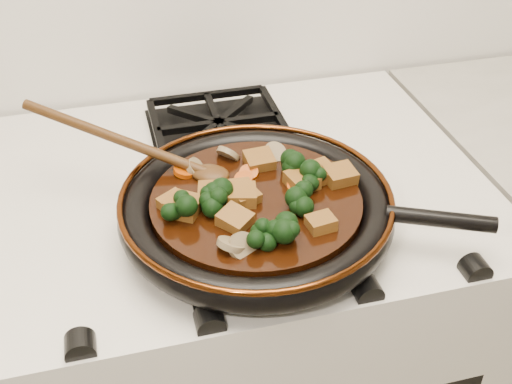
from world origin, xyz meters
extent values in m
cube|color=beige|center=(0.00, 1.69, 0.45)|extent=(0.76, 0.60, 0.90)
cylinder|color=black|center=(0.00, 1.56, 0.93)|extent=(0.35, 0.35, 0.01)
torus|color=black|center=(0.00, 1.56, 0.94)|extent=(0.37, 0.37, 0.04)
torus|color=#48200A|center=(0.00, 1.56, 0.96)|extent=(0.37, 0.37, 0.01)
cylinder|color=black|center=(0.22, 1.46, 0.96)|extent=(0.14, 0.08, 0.02)
cylinder|color=black|center=(0.00, 1.56, 0.95)|extent=(0.29, 0.29, 0.02)
cube|color=brown|center=(-0.02, 1.57, 0.97)|extent=(0.03, 0.04, 0.03)
cube|color=brown|center=(0.12, 1.57, 0.97)|extent=(0.05, 0.04, 0.03)
cube|color=brown|center=(-0.02, 1.56, 0.97)|extent=(0.05, 0.05, 0.02)
cube|color=brown|center=(-0.06, 1.58, 0.97)|extent=(0.04, 0.05, 0.02)
cube|color=brown|center=(0.10, 1.59, 0.97)|extent=(0.05, 0.05, 0.02)
cube|color=brown|center=(-0.04, 1.51, 0.97)|extent=(0.05, 0.05, 0.03)
cube|color=brown|center=(-0.11, 1.57, 0.97)|extent=(0.05, 0.05, 0.02)
cube|color=brown|center=(-0.02, 1.56, 0.97)|extent=(0.05, 0.05, 0.02)
cube|color=brown|center=(-0.10, 1.56, 0.97)|extent=(0.06, 0.06, 0.03)
cube|color=brown|center=(0.02, 1.64, 0.97)|extent=(0.04, 0.04, 0.03)
cube|color=brown|center=(0.06, 1.57, 0.97)|extent=(0.05, 0.05, 0.02)
cube|color=brown|center=(0.06, 1.48, 0.97)|extent=(0.04, 0.03, 0.02)
cylinder|color=#A93A04|center=(-0.01, 1.60, 0.96)|extent=(0.03, 0.03, 0.02)
cylinder|color=#A93A04|center=(-0.06, 1.57, 0.96)|extent=(0.03, 0.03, 0.02)
cylinder|color=#A93A04|center=(-0.09, 1.64, 0.96)|extent=(0.03, 0.03, 0.01)
cylinder|color=#A93A04|center=(0.00, 1.62, 0.96)|extent=(0.03, 0.03, 0.02)
cylinder|color=#A93A04|center=(0.06, 1.57, 0.96)|extent=(0.03, 0.03, 0.02)
cylinder|color=olive|center=(-0.06, 1.47, 0.97)|extent=(0.05, 0.05, 0.02)
cylinder|color=olive|center=(0.05, 1.65, 0.97)|extent=(0.04, 0.04, 0.02)
cylinder|color=olive|center=(-0.07, 1.64, 0.97)|extent=(0.04, 0.04, 0.03)
cylinder|color=olive|center=(-0.05, 1.46, 0.97)|extent=(0.05, 0.04, 0.03)
cylinder|color=olive|center=(-0.02, 1.67, 0.97)|extent=(0.04, 0.04, 0.03)
ellipsoid|color=#3E240D|center=(-0.05, 1.63, 0.96)|extent=(0.07, 0.06, 0.02)
cylinder|color=#3E240D|center=(-0.17, 1.70, 1.00)|extent=(0.02, 0.02, 0.29)
camera|label=1|loc=(-0.18, 0.89, 1.48)|focal=45.00mm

